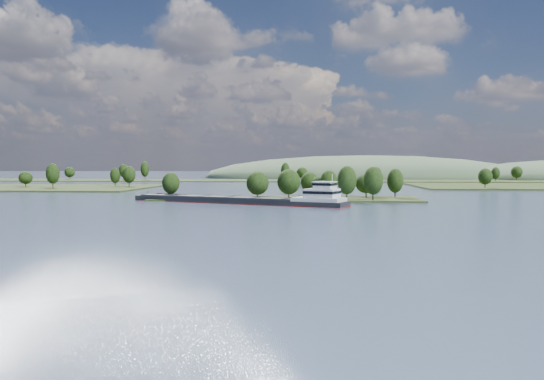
{
  "coord_description": "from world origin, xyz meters",
  "views": [
    {
      "loc": [
        11.04,
        -20.65,
        13.42
      ],
      "look_at": [
        -1.17,
        130.0,
        6.0
      ],
      "focal_mm": 35.0,
      "sensor_mm": 36.0,
      "label": 1
    }
  ],
  "objects": [
    {
      "name": "tree_island",
      "position": [
        6.45,
        178.54,
        3.74
      ],
      "size": [
        100.0,
        30.6,
        13.4
      ],
      "color": "#253316",
      "rests_on": "ground"
    },
    {
      "name": "cargo_barge",
      "position": [
        -11.22,
        157.66,
        1.37
      ],
      "size": [
        78.15,
        38.97,
        10.88
      ],
      "color": "black",
      "rests_on": "ground"
    },
    {
      "name": "back_shoreline",
      "position": [
        7.09,
        399.74,
        0.65
      ],
      "size": [
        900.0,
        60.0,
        16.09
      ],
      "color": "#253316",
      "rests_on": "ground"
    },
    {
      "name": "hill_west",
      "position": [
        60.0,
        500.0,
        0.0
      ],
      "size": [
        320.0,
        160.0,
        44.0
      ],
      "primitive_type": "ellipsoid",
      "color": "#3D543A",
      "rests_on": "ground"
    },
    {
      "name": "ground",
      "position": [
        0.0,
        120.0,
        0.0
      ],
      "size": [
        1800.0,
        1800.0,
        0.0
      ],
      "primitive_type": "plane",
      "color": "#36455D",
      "rests_on": "ground"
    }
  ]
}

